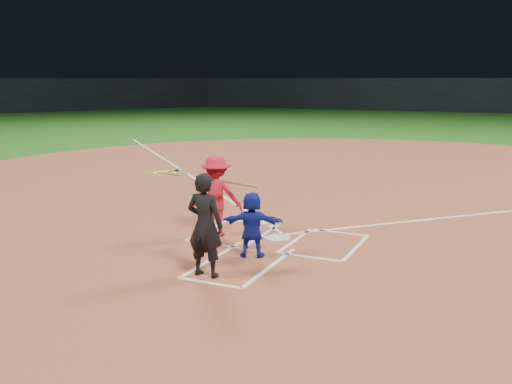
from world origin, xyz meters
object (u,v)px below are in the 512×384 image
at_px(on_deck_circle, 165,173).
at_px(catcher, 252,224).
at_px(batter_at_plate, 216,196).
at_px(home_plate, 278,238).
at_px(umpire, 205,225).

distance_m(on_deck_circle, catcher, 9.75).
xyz_separation_m(on_deck_circle, batter_at_plate, (5.32, -6.18, 0.81)).
xyz_separation_m(on_deck_circle, catcher, (6.57, -7.19, 0.59)).
distance_m(home_plate, batter_at_plate, 1.49).
height_order(home_plate, batter_at_plate, batter_at_plate).
distance_m(umpire, batter_at_plate, 2.43).
xyz_separation_m(on_deck_circle, umpire, (6.30, -8.41, 0.84)).
xyz_separation_m(home_plate, batter_at_plate, (-1.22, -0.30, 0.81)).
xyz_separation_m(catcher, batter_at_plate, (-1.25, 1.00, 0.22)).
relative_size(catcher, umpire, 0.70).
distance_m(catcher, umpire, 1.27).
relative_size(on_deck_circle, catcher, 1.44).
bearing_deg(on_deck_circle, catcher, -47.59).
xyz_separation_m(home_plate, catcher, (0.03, -1.30, 0.58)).
bearing_deg(batter_at_plate, on_deck_circle, 130.69).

